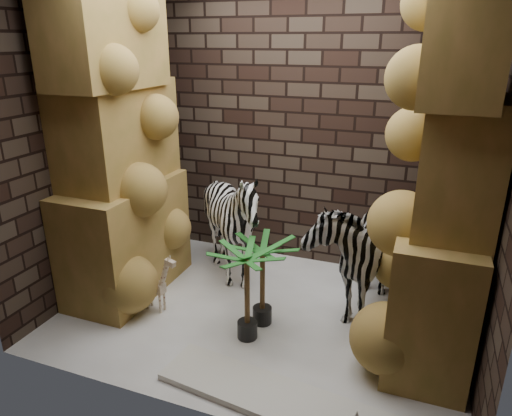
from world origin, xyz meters
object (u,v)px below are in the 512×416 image
at_px(giraffe_toy, 154,280).
at_px(surfboard, 273,397).
at_px(palm_front, 262,283).
at_px(zebra_left, 232,229).
at_px(zebra_right, 356,239).
at_px(palm_back, 247,294).

bearing_deg(giraffe_toy, surfboard, -18.27).
bearing_deg(surfboard, palm_front, 121.19).
distance_m(zebra_left, palm_front, 0.85).
xyz_separation_m(zebra_right, surfboard, (-0.30, -1.43, -0.66)).
xyz_separation_m(giraffe_toy, palm_back, (0.96, -0.10, 0.11)).
xyz_separation_m(zebra_right, zebra_left, (-1.24, 0.06, -0.11)).
bearing_deg(palm_front, giraffe_toy, -171.30).
bearing_deg(zebra_right, palm_back, -128.36).
relative_size(zebra_right, zebra_left, 1.09).
distance_m(giraffe_toy, palm_front, 1.01).
height_order(palm_front, palm_back, palm_back).
distance_m(palm_front, palm_back, 0.25).
xyz_separation_m(zebra_left, surfboard, (0.94, -1.49, -0.55)).
height_order(palm_front, surfboard, palm_front).
bearing_deg(palm_front, palm_back, -99.79).
distance_m(palm_front, surfboard, 1.02).
bearing_deg(giraffe_toy, zebra_right, 31.78).
xyz_separation_m(zebra_right, giraffe_toy, (-1.69, -0.72, -0.38)).
xyz_separation_m(giraffe_toy, palm_front, (1.00, 0.15, 0.09)).
bearing_deg(surfboard, giraffe_toy, 159.71).
relative_size(zebra_left, surfboard, 0.74).
relative_size(palm_back, surfboard, 0.49).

